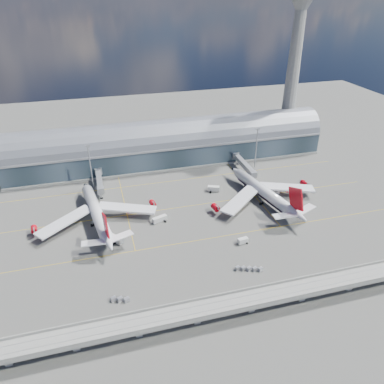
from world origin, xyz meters
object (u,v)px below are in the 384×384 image
object	(u,v)px
control_tower	(293,71)
airliner_right	(264,193)
service_truck_3	(293,209)
cargo_train_1	(249,269)
airliner_left	(97,214)
service_truck_2	(160,219)
service_truck_5	(214,189)
service_truck_0	(116,239)
floodlight_mast_right	(256,147)
service_truck_4	(275,192)
floodlight_mast_left	(90,165)
service_truck_1	(243,241)
cargo_train_0	(120,299)

from	to	relation	value
control_tower	airliner_right	size ratio (longest dim) A/B	1.62
service_truck_3	cargo_train_1	size ratio (longest dim) A/B	0.55
airliner_left	airliner_right	world-z (taller)	airliner_right
service_truck_2	service_truck_5	world-z (taller)	service_truck_5
airliner_right	service_truck_0	size ratio (longest dim) A/B	9.20
floodlight_mast_right	service_truck_4	world-z (taller)	floodlight_mast_right
floodlight_mast_right	service_truck_2	world-z (taller)	floodlight_mast_right
airliner_left	cargo_train_1	size ratio (longest dim) A/B	5.66
floodlight_mast_left	service_truck_4	xyz separation A→B (m)	(96.37, -35.76, -12.11)
control_tower	service_truck_3	world-z (taller)	control_tower
service_truck_1	service_truck_5	xyz separation A→B (m)	(2.43, 49.16, 0.23)
service_truck_3	floodlight_mast_right	bearing A→B (deg)	113.43
service_truck_0	service_truck_5	size ratio (longest dim) A/B	1.01
airliner_left	service_truck_5	size ratio (longest dim) A/B	9.22
airliner_left	service_truck_2	world-z (taller)	airliner_left
cargo_train_0	cargo_train_1	size ratio (longest dim) A/B	0.65
airliner_left	service_truck_4	distance (m)	95.95
floodlight_mast_right	airliner_left	bearing A→B (deg)	-158.80
service_truck_3	service_truck_5	size ratio (longest dim) A/B	0.89
control_tower	service_truck_2	distance (m)	137.70
service_truck_5	airliner_right	bearing A→B (deg)	-105.98
floodlight_mast_right	airliner_left	distance (m)	106.98
service_truck_2	control_tower	bearing A→B (deg)	-74.98
floodlight_mast_left	floodlight_mast_right	world-z (taller)	same
cargo_train_1	service_truck_4	bearing A→B (deg)	-55.39
service_truck_3	service_truck_4	distance (m)	18.64
cargo_train_0	airliner_left	bearing A→B (deg)	-14.29
control_tower	floodlight_mast_left	xyz separation A→B (m)	(-135.00, -28.00, -38.00)
floodlight_mast_right	service_truck_3	world-z (taller)	floodlight_mast_right
service_truck_1	cargo_train_1	xyz separation A→B (m)	(-4.49, -17.57, -0.56)
service_truck_0	control_tower	bearing A→B (deg)	-5.26
floodlight_mast_right	cargo_train_0	distance (m)	133.18
cargo_train_0	floodlight_mast_left	bearing A→B (deg)	-16.13
control_tower	service_truck_3	distance (m)	103.59
control_tower	service_truck_5	world-z (taller)	control_tower
service_truck_2	service_truck_4	world-z (taller)	service_truck_4
control_tower	service_truck_4	xyz separation A→B (m)	(-38.63, -63.76, -50.11)
service_truck_0	cargo_train_0	bearing A→B (deg)	-132.13
floodlight_mast_right	service_truck_2	distance (m)	84.43
airliner_right	service_truck_3	xyz separation A→B (m)	(10.06, -13.57, -3.84)
airliner_right	cargo_train_0	distance (m)	97.04
airliner_right	service_truck_4	distance (m)	11.10
service_truck_3	cargo_train_1	bearing A→B (deg)	-111.60
control_tower	service_truck_2	bearing A→B (deg)	-145.18
service_truck_1	airliner_left	bearing A→B (deg)	53.33
floodlight_mast_left	cargo_train_1	world-z (taller)	floodlight_mast_left
control_tower	cargo_train_1	bearing A→B (deg)	-123.17
floodlight_mast_right	airliner_left	xyz separation A→B (m)	(-99.46, -38.58, -8.12)
service_truck_3	control_tower	bearing A→B (deg)	91.69
floodlight_mast_left	service_truck_5	xyz separation A→B (m)	(64.78, -23.27, -12.05)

